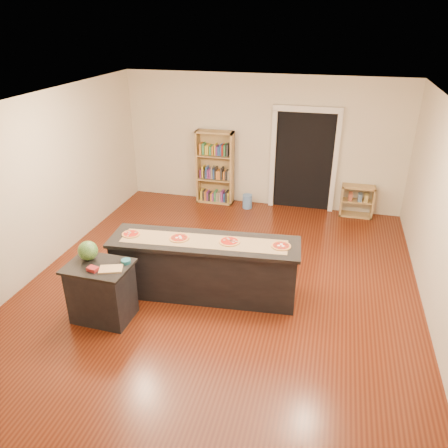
% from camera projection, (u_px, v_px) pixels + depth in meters
% --- Properties ---
extents(room, '(6.00, 7.00, 2.80)m').
position_uv_depth(room, '(221.00, 205.00, 6.24)').
color(room, beige).
rests_on(room, ground).
extents(doorway, '(1.40, 0.09, 2.21)m').
position_uv_depth(doorway, '(304.00, 155.00, 9.15)').
color(doorway, black).
rests_on(doorway, room).
extents(kitchen_island, '(2.77, 0.75, 0.91)m').
position_uv_depth(kitchen_island, '(205.00, 268.00, 6.48)').
color(kitchen_island, black).
rests_on(kitchen_island, ground).
extents(side_counter, '(0.86, 0.63, 0.85)m').
position_uv_depth(side_counter, '(102.00, 292.00, 5.98)').
color(side_counter, black).
rests_on(side_counter, ground).
extents(bookshelf, '(0.81, 0.29, 1.62)m').
position_uv_depth(bookshelf, '(215.00, 168.00, 9.60)').
color(bookshelf, tan).
rests_on(bookshelf, ground).
extents(low_shelf, '(0.67, 0.29, 0.67)m').
position_uv_depth(low_shelf, '(357.00, 201.00, 9.12)').
color(low_shelf, tan).
rests_on(low_shelf, ground).
extents(waste_bin, '(0.21, 0.21, 0.31)m').
position_uv_depth(waste_bin, '(247.00, 201.00, 9.58)').
color(waste_bin, '#557FBD').
rests_on(waste_bin, ground).
extents(kraft_paper, '(2.43, 0.64, 0.00)m').
position_uv_depth(kraft_paper, '(204.00, 241.00, 6.27)').
color(kraft_paper, olive).
rests_on(kraft_paper, kitchen_island).
extents(watermelon, '(0.27, 0.27, 0.27)m').
position_uv_depth(watermelon, '(88.00, 251.00, 5.88)').
color(watermelon, '#144214').
rests_on(watermelon, side_counter).
extents(cutting_board, '(0.35, 0.29, 0.02)m').
position_uv_depth(cutting_board, '(111.00, 269.00, 5.69)').
color(cutting_board, tan).
rests_on(cutting_board, side_counter).
extents(package_red, '(0.16, 0.13, 0.05)m').
position_uv_depth(package_red, '(93.00, 269.00, 5.66)').
color(package_red, maroon).
rests_on(package_red, side_counter).
extents(package_teal, '(0.13, 0.13, 0.05)m').
position_uv_depth(package_teal, '(126.00, 261.00, 5.84)').
color(package_teal, '#195966').
rests_on(package_teal, side_counter).
extents(pizza_a, '(0.28, 0.28, 0.02)m').
position_uv_depth(pizza_a, '(131.00, 234.00, 6.45)').
color(pizza_a, '#B18044').
rests_on(pizza_a, kitchen_island).
extents(pizza_b, '(0.30, 0.30, 0.02)m').
position_uv_depth(pizza_b, '(179.00, 238.00, 6.34)').
color(pizza_b, '#B18044').
rests_on(pizza_b, kitchen_island).
extents(pizza_c, '(0.32, 0.32, 0.02)m').
position_uv_depth(pizza_c, '(229.00, 241.00, 6.24)').
color(pizza_c, '#B18044').
rests_on(pizza_c, kitchen_island).
extents(pizza_d, '(0.30, 0.30, 0.02)m').
position_uv_depth(pizza_d, '(281.00, 246.00, 6.12)').
color(pizza_d, '#B18044').
rests_on(pizza_d, kitchen_island).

